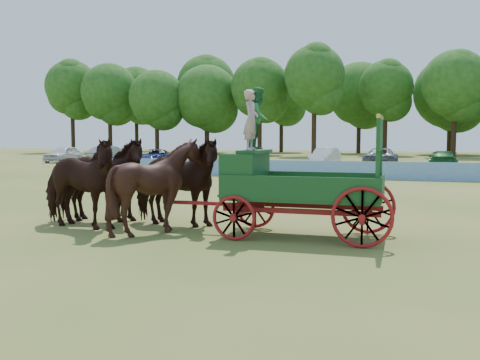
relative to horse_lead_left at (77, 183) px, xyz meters
name	(u,v)px	position (x,y,z in m)	size (l,w,h in m)	color
ground	(202,226)	(3.11, 1.31, -1.23)	(160.00, 160.00, 0.00)	olive
horse_lead_left	(77,183)	(0.00, 0.00, 0.00)	(1.33, 2.91, 2.46)	black
horse_lead_right	(99,180)	(0.00, 1.10, 0.00)	(1.33, 2.91, 2.46)	black
horse_wheel_left	(158,186)	(2.40, 0.00, 0.00)	(1.99, 2.24, 2.46)	black
horse_wheel_right	(175,182)	(2.40, 1.10, 0.00)	(1.33, 2.91, 2.46)	black
farm_dray	(275,170)	(5.36, 0.59, 0.42)	(6.00, 2.00, 3.76)	#A3101F
sponsor_banner	(295,169)	(2.11, 19.31, -0.70)	(26.00, 0.08, 1.05)	#2064AE
parked_cars	(287,157)	(-0.92, 31.12, -0.46)	(46.15, 7.51, 1.64)	silver
treeline	(343,88)	(0.20, 61.85, 7.84)	(92.06, 24.13, 15.06)	#382314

